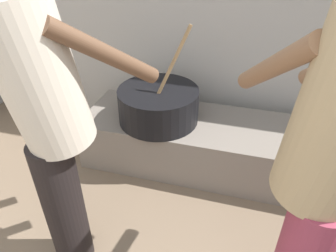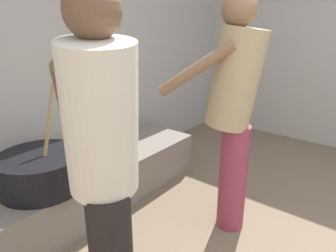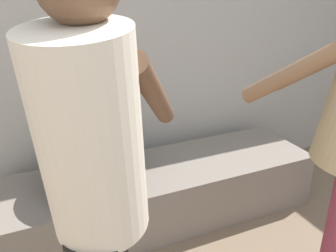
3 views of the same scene
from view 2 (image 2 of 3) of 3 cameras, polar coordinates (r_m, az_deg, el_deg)
name	(u,v)px [view 2 (image 2 of 3)]	position (r m, az deg, el deg)	size (l,w,h in m)	color
block_enclosure_rear	(59,61)	(2.88, -19.72, 11.32)	(5.34, 0.20, 2.29)	#ADA8A0
hearth_ledge	(94,182)	(2.69, -13.68, -10.17)	(2.04, 0.60, 0.38)	slate
cooking_pot_main	(41,171)	(2.29, -22.55, -7.70)	(0.58, 0.58, 0.70)	black
cook_in_tan_shirt	(233,104)	(2.09, 12.11, 4.05)	(0.56, 0.75, 1.66)	#8C3347
cook_in_cream_shirt	(104,159)	(1.32, -11.93, -6.07)	(0.64, 0.73, 1.62)	black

